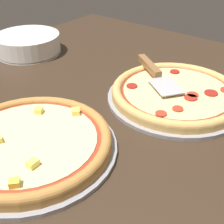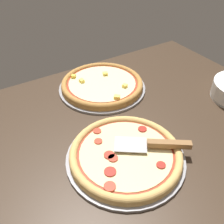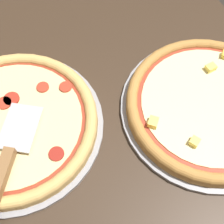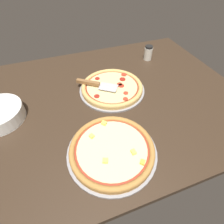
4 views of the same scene
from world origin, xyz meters
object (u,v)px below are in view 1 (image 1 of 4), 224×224
(plate_stack, at_px, (28,44))
(serving_spatula, at_px, (153,70))
(pizza_front, at_px, (176,92))
(pizza_back, at_px, (30,142))

(plate_stack, bearing_deg, serving_spatula, -172.08)
(pizza_front, bearing_deg, serving_spatula, -21.61)
(serving_spatula, height_order, plate_stack, plate_stack)
(plate_stack, bearing_deg, pizza_back, 141.17)
(serving_spatula, xyz_separation_m, plate_stack, (0.50, 0.07, -0.01))
(pizza_back, bearing_deg, plate_stack, -38.83)
(pizza_front, xyz_separation_m, serving_spatula, (0.11, -0.04, 0.02))
(pizza_front, distance_m, serving_spatula, 0.12)
(pizza_front, xyz_separation_m, plate_stack, (0.60, 0.03, 0.01))
(pizza_back, height_order, plate_stack, plate_stack)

